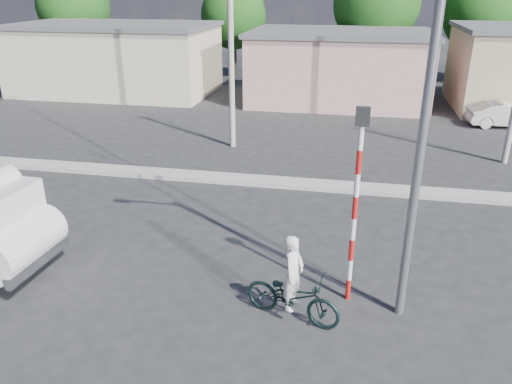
% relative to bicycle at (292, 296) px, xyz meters
% --- Properties ---
extents(ground_plane, '(120.00, 120.00, 0.00)m').
position_rel_bicycle_xyz_m(ground_plane, '(-2.06, -0.55, -0.55)').
color(ground_plane, '#272729').
rests_on(ground_plane, ground).
extents(median, '(40.00, 0.80, 0.16)m').
position_rel_bicycle_xyz_m(median, '(-2.06, 7.45, -0.47)').
color(median, '#99968E').
rests_on(median, ground).
extents(bicycle, '(2.22, 1.30, 1.10)m').
position_rel_bicycle_xyz_m(bicycle, '(0.00, 0.00, 0.00)').
color(bicycle, black).
rests_on(bicycle, ground).
extents(cyclist, '(0.55, 0.69, 1.65)m').
position_rel_bicycle_xyz_m(cyclist, '(0.00, 0.00, 0.27)').
color(cyclist, silver).
rests_on(cyclist, ground).
extents(car_cream, '(3.76, 1.60, 1.21)m').
position_rel_bicycle_xyz_m(car_cream, '(8.33, 17.14, 0.05)').
color(car_cream, beige).
rests_on(car_cream, ground).
extents(traffic_pole, '(0.28, 0.18, 4.36)m').
position_rel_bicycle_xyz_m(traffic_pole, '(1.14, 0.95, 2.04)').
color(traffic_pole, red).
rests_on(traffic_pole, ground).
extents(streetlight, '(2.34, 0.22, 9.00)m').
position_rel_bicycle_xyz_m(streetlight, '(2.07, 0.65, 4.41)').
color(streetlight, slate).
rests_on(streetlight, ground).
extents(building_row, '(37.80, 7.30, 4.44)m').
position_rel_bicycle_xyz_m(building_row, '(-0.96, 21.45, 1.58)').
color(building_row, beige).
rests_on(building_row, ground).
extents(tree_row, '(43.62, 7.43, 8.42)m').
position_rel_bicycle_xyz_m(tree_row, '(1.70, 27.90, 4.44)').
color(tree_row, '#38281E').
rests_on(tree_row, ground).
extents(utility_poles, '(35.40, 0.24, 8.00)m').
position_rel_bicycle_xyz_m(utility_poles, '(1.19, 11.45, 3.52)').
color(utility_poles, '#99968E').
rests_on(utility_poles, ground).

